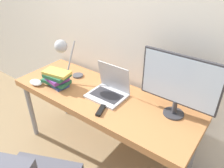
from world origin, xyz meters
TOP-DOWN VIEW (x-y plane):
  - wall_back at (0.00, 0.66)m, footprint 8.00×0.05m
  - desk at (0.00, 0.30)m, footprint 1.71×0.60m
  - laptop at (0.05, 0.35)m, footprint 0.31×0.26m
  - monitor at (0.60, 0.43)m, footprint 0.57×0.16m
  - desk_lamp at (-0.41, 0.28)m, footprint 0.11×0.27m
  - book_stack at (-0.43, 0.18)m, footprint 0.29×0.19m
  - tv_remote at (0.13, 0.12)m, footprint 0.08×0.14m
  - game_controller at (-0.61, 0.08)m, footprint 0.14×0.09m

SIDE VIEW (x-z plane):
  - desk at x=0.00m, z-range 0.30..1.02m
  - tv_remote at x=0.13m, z-range 0.72..0.74m
  - game_controller at x=-0.61m, z-range 0.72..0.76m
  - laptop at x=0.05m, z-range 0.64..0.91m
  - book_stack at x=-0.43m, z-range 0.72..0.87m
  - monitor at x=0.60m, z-range 0.76..1.25m
  - desk_lamp at x=-0.41m, z-range 0.83..1.26m
  - wall_back at x=0.00m, z-range 0.00..2.60m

